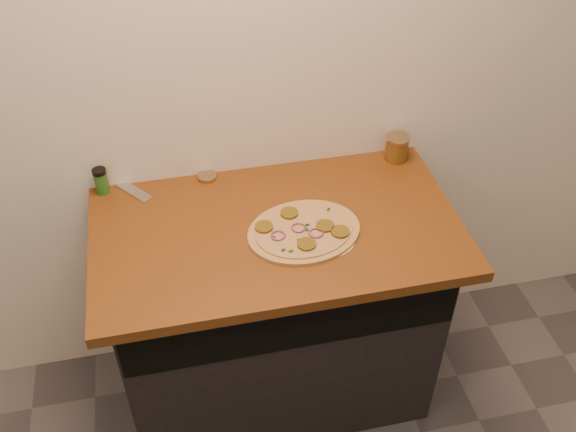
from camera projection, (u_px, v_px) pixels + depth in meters
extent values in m
cube|color=silver|center=(254.00, 53.00, 2.04)|extent=(4.00, 0.02, 2.70)
cube|color=black|center=(276.00, 313.00, 2.42)|extent=(1.10, 0.60, 0.86)
cube|color=brown|center=(276.00, 230.00, 2.10)|extent=(1.20, 0.70, 0.04)
cylinder|color=tan|center=(304.00, 231.00, 2.06)|extent=(0.42, 0.42, 0.01)
cylinder|color=#CFC188|center=(304.00, 229.00, 2.05)|extent=(0.36, 0.36, 0.00)
cylinder|color=brown|center=(340.00, 232.00, 2.04)|extent=(0.06, 0.06, 0.01)
cylinder|color=brown|center=(289.00, 213.00, 2.10)|extent=(0.06, 0.06, 0.01)
cylinder|color=brown|center=(307.00, 244.00, 1.99)|extent=(0.06, 0.06, 0.01)
cylinder|color=brown|center=(325.00, 226.00, 2.06)|extent=(0.06, 0.06, 0.01)
cylinder|color=brown|center=(264.00, 227.00, 2.05)|extent=(0.06, 0.06, 0.01)
torus|color=#7D2F67|center=(278.00, 235.00, 2.02)|extent=(0.05, 0.05, 0.01)
torus|color=#7D2F67|center=(316.00, 233.00, 2.03)|extent=(0.05, 0.05, 0.01)
torus|color=#7D2F67|center=(298.00, 228.00, 2.05)|extent=(0.05, 0.05, 0.01)
cube|color=black|center=(329.00, 209.00, 2.12)|extent=(0.01, 0.02, 0.00)
cube|color=black|center=(299.00, 240.00, 2.01)|extent=(0.01, 0.01, 0.00)
cube|color=black|center=(273.00, 237.00, 2.02)|extent=(0.02, 0.01, 0.00)
cube|color=black|center=(328.00, 222.00, 2.08)|extent=(0.02, 0.01, 0.00)
cube|color=black|center=(307.00, 230.00, 2.05)|extent=(0.01, 0.01, 0.00)
cube|color=black|center=(269.00, 224.00, 2.07)|extent=(0.01, 0.02, 0.00)
cube|color=black|center=(270.00, 224.00, 2.07)|extent=(0.02, 0.02, 0.00)
cube|color=black|center=(283.00, 250.00, 1.98)|extent=(0.02, 0.01, 0.00)
cube|color=black|center=(307.00, 225.00, 2.06)|extent=(0.01, 0.01, 0.00)
cube|color=black|center=(336.00, 235.00, 2.03)|extent=(0.01, 0.01, 0.00)
cube|color=black|center=(291.00, 251.00, 1.97)|extent=(0.01, 0.01, 0.00)
cube|color=black|center=(324.00, 231.00, 2.04)|extent=(0.01, 0.02, 0.00)
cube|color=#B7BAC1|center=(129.00, 188.00, 2.23)|extent=(0.16, 0.19, 0.00)
cube|color=black|center=(102.00, 171.00, 2.30)|extent=(0.09, 0.10, 0.02)
cylinder|color=tan|center=(207.00, 177.00, 2.28)|extent=(0.09, 0.09, 0.01)
cylinder|color=#A01B10|center=(396.00, 150.00, 2.34)|extent=(0.08, 0.08, 0.08)
cylinder|color=tan|center=(398.00, 139.00, 2.31)|extent=(0.09, 0.09, 0.01)
cylinder|color=#26611E|center=(102.00, 183.00, 2.20)|extent=(0.05, 0.05, 0.08)
cylinder|color=black|center=(99.00, 171.00, 2.16)|extent=(0.05, 0.05, 0.01)
cylinder|color=white|center=(330.00, 245.00, 2.02)|extent=(0.19, 0.19, 0.00)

